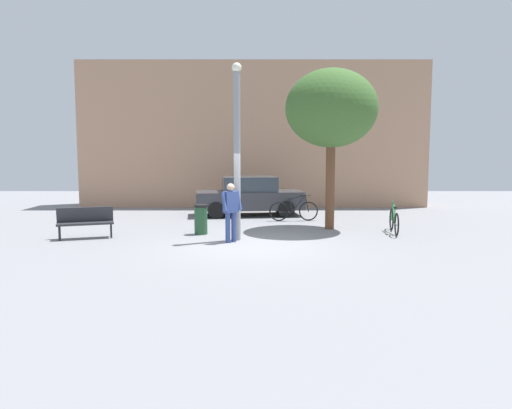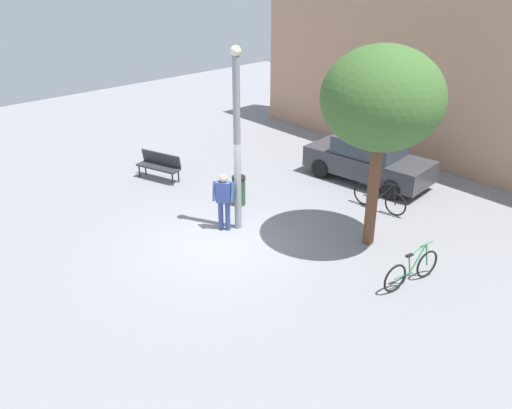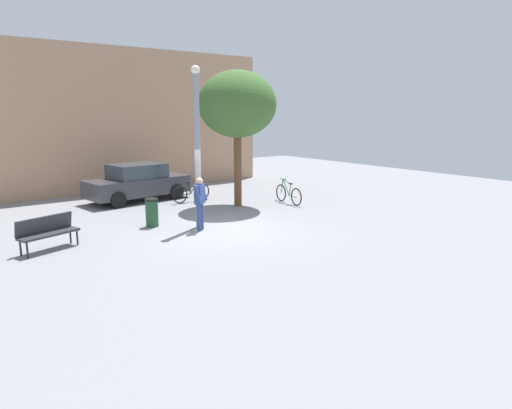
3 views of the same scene
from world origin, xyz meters
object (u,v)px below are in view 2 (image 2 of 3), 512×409
lamppost (237,138)px  plaza_tree (382,99)px  bicycle_black (380,198)px  bicycle_green (412,270)px  parked_car_charcoal (368,159)px  person_by_lamppost (224,198)px  park_bench (160,164)px  trash_bin (239,190)px

lamppost → plaza_tree: 3.83m
lamppost → bicycle_black: lamppost is taller
plaza_tree → lamppost: bearing=-145.4°
plaza_tree → bicycle_green: bearing=-24.0°
bicycle_green → parked_car_charcoal: parked_car_charcoal is taller
person_by_lamppost → park_bench: person_by_lamppost is taller
trash_bin → parked_car_charcoal: bearing=72.1°
person_by_lamppost → parked_car_charcoal: person_by_lamppost is taller
lamppost → park_bench: bearing=176.3°
plaza_tree → parked_car_charcoal: size_ratio=1.19×
park_bench → bicycle_black: 7.39m
person_by_lamppost → bicycle_green: 5.32m
person_by_lamppost → parked_car_charcoal: 5.84m
lamppost → person_by_lamppost: lamppost is taller
person_by_lamppost → plaza_tree: (3.15, 2.42, 2.95)m
person_by_lamppost → bicycle_green: (5.05, 1.57, -0.58)m
person_by_lamppost → bicycle_green: bearing=17.3°
parked_car_charcoal → park_bench: bearing=-132.8°
lamppost → trash_bin: 2.68m
bicycle_black → parked_car_charcoal: (-1.66, 1.55, 0.39)m
park_bench → plaza_tree: plaza_tree is taller
park_bench → parked_car_charcoal: parked_car_charcoal is taller
lamppost → bicycle_green: bearing=13.9°
lamppost → bicycle_black: bearing=63.6°
person_by_lamppost → parked_car_charcoal: size_ratio=0.38×
lamppost → plaza_tree: bearing=34.6°
lamppost → plaza_tree: plaza_tree is taller
park_bench → bicycle_black: bicycle_black is taller
plaza_tree → bicycle_black: size_ratio=2.88×
bicycle_green → trash_bin: bearing=-178.0°
trash_bin → lamppost: bearing=-40.6°
person_by_lamppost → bicycle_green: size_ratio=0.93×
plaza_tree → bicycle_black: 4.12m
park_bench → bicycle_green: 9.43m
person_by_lamppost → trash_bin: person_by_lamppost is taller
park_bench → bicycle_black: size_ratio=0.92×
park_bench → plaza_tree: bearing=13.2°
lamppost → park_bench: lamppost is taller
lamppost → parked_car_charcoal: bearing=87.1°
bicycle_black → lamppost: bearing=-116.4°
bicycle_green → plaza_tree: bearing=156.0°
person_by_lamppost → bicycle_black: size_ratio=0.92×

